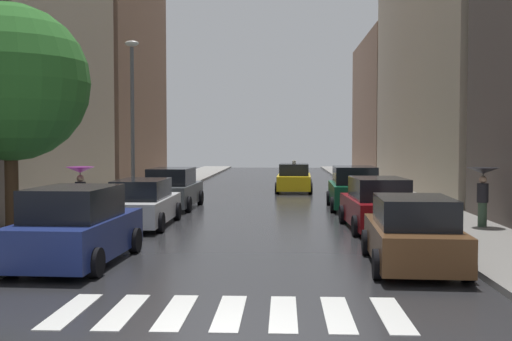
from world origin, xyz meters
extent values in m
cube|color=#27272A|center=(0.00, 24.00, -0.02)|extent=(28.00, 72.00, 0.04)
cube|color=gray|center=(-6.50, 24.00, 0.07)|extent=(3.00, 72.00, 0.15)
cube|color=gray|center=(6.50, 24.00, 0.07)|extent=(3.00, 72.00, 0.15)
cube|color=silver|center=(-2.70, 1.40, 0.01)|extent=(0.45, 2.20, 0.01)
cube|color=silver|center=(-1.80, 1.40, 0.01)|extent=(0.45, 2.20, 0.01)
cube|color=silver|center=(-0.90, 1.40, 0.01)|extent=(0.45, 2.20, 0.01)
cube|color=silver|center=(0.00, 1.40, 0.01)|extent=(0.45, 2.20, 0.01)
cube|color=silver|center=(0.90, 1.40, 0.01)|extent=(0.45, 2.20, 0.01)
cube|color=silver|center=(1.80, 1.40, 0.01)|extent=(0.45, 2.20, 0.01)
cube|color=silver|center=(2.70, 1.40, 0.01)|extent=(0.45, 2.20, 0.01)
cube|color=#B2A38C|center=(11.00, 27.49, 9.51)|extent=(6.00, 21.92, 19.03)
cube|color=#8C6B56|center=(11.00, 47.21, 6.04)|extent=(6.00, 16.73, 12.09)
cube|color=navy|center=(-3.95, 5.45, 0.63)|extent=(2.07, 4.53, 0.90)
cube|color=black|center=(-3.96, 5.22, 1.45)|extent=(1.77, 2.52, 0.74)
cylinder|color=black|center=(-4.84, 6.96, 0.32)|extent=(0.24, 0.65, 0.64)
cylinder|color=black|center=(-2.94, 6.88, 0.32)|extent=(0.24, 0.65, 0.64)
cylinder|color=black|center=(-4.95, 4.01, 0.32)|extent=(0.24, 0.65, 0.64)
cylinder|color=black|center=(-3.06, 3.94, 0.32)|extent=(0.24, 0.65, 0.64)
cube|color=silver|center=(-3.89, 11.99, 0.57)|extent=(1.78, 4.76, 0.78)
cube|color=black|center=(-3.89, 11.75, 1.28)|extent=(1.56, 2.62, 0.64)
cylinder|color=black|center=(-4.78, 13.56, 0.32)|extent=(0.22, 0.64, 0.64)
cylinder|color=black|center=(-3.01, 13.56, 0.32)|extent=(0.22, 0.64, 0.64)
cylinder|color=black|center=(-4.77, 10.42, 0.32)|extent=(0.22, 0.64, 0.64)
cylinder|color=black|center=(-3.00, 10.42, 0.32)|extent=(0.22, 0.64, 0.64)
cube|color=#474C51|center=(-3.91, 17.62, 0.61)|extent=(2.01, 4.74, 0.86)
cube|color=black|center=(-3.91, 17.38, 1.39)|extent=(1.73, 2.62, 0.71)
cylinder|color=black|center=(-4.82, 19.19, 0.32)|extent=(0.24, 0.65, 0.64)
cylinder|color=black|center=(-2.92, 19.14, 0.32)|extent=(0.24, 0.65, 0.64)
cylinder|color=black|center=(-4.89, 16.09, 0.32)|extent=(0.24, 0.65, 0.64)
cylinder|color=black|center=(-2.99, 16.05, 0.32)|extent=(0.24, 0.65, 0.64)
cube|color=brown|center=(3.85, 5.38, 0.57)|extent=(2.02, 4.30, 0.80)
cube|color=black|center=(3.84, 5.17, 1.30)|extent=(1.71, 2.40, 0.65)
cylinder|color=black|center=(3.00, 6.82, 0.32)|extent=(0.25, 0.65, 0.64)
cylinder|color=black|center=(4.82, 6.73, 0.32)|extent=(0.25, 0.65, 0.64)
cylinder|color=black|center=(2.87, 4.04, 0.32)|extent=(0.25, 0.65, 0.64)
cylinder|color=black|center=(4.69, 3.95, 0.32)|extent=(0.25, 0.65, 0.64)
cube|color=maroon|center=(3.95, 11.41, 0.60)|extent=(2.00, 4.58, 0.84)
cube|color=black|center=(3.96, 11.18, 1.36)|extent=(1.70, 2.54, 0.69)
cylinder|color=black|center=(2.98, 12.86, 0.32)|extent=(0.25, 0.65, 0.64)
cylinder|color=black|center=(4.80, 12.93, 0.32)|extent=(0.25, 0.65, 0.64)
cylinder|color=black|center=(3.09, 9.88, 0.32)|extent=(0.25, 0.65, 0.64)
cylinder|color=black|center=(4.92, 9.96, 0.32)|extent=(0.25, 0.65, 0.64)
cube|color=#0C4C2D|center=(3.91, 17.67, 0.63)|extent=(2.02, 4.51, 0.91)
cube|color=black|center=(3.90, 17.44, 1.45)|extent=(1.75, 2.49, 0.74)
cylinder|color=black|center=(2.96, 19.16, 0.32)|extent=(0.23, 0.64, 0.64)
cylinder|color=black|center=(4.90, 19.13, 0.32)|extent=(0.23, 0.64, 0.64)
cylinder|color=black|center=(2.91, 16.21, 0.32)|extent=(0.23, 0.64, 0.64)
cylinder|color=black|center=(4.85, 16.17, 0.32)|extent=(0.23, 0.64, 0.64)
cube|color=yellow|center=(1.49, 26.62, 0.57)|extent=(1.98, 4.60, 0.80)
cube|color=black|center=(1.49, 26.39, 1.30)|extent=(1.70, 2.55, 0.65)
cube|color=#F2EDCC|center=(1.49, 26.39, 1.72)|extent=(0.21, 0.37, 0.18)
cylinder|color=black|center=(0.61, 28.15, 0.32)|extent=(0.24, 0.65, 0.64)
cylinder|color=black|center=(2.46, 28.10, 0.32)|extent=(0.24, 0.65, 0.64)
cylinder|color=black|center=(0.53, 25.15, 0.32)|extent=(0.24, 0.65, 0.64)
cylinder|color=black|center=(2.37, 25.10, 0.32)|extent=(0.24, 0.65, 0.64)
cylinder|color=#38513D|center=(7.27, 11.18, 0.54)|extent=(0.28, 0.28, 0.77)
cylinder|color=black|center=(7.27, 11.18, 1.23)|extent=(0.36, 0.36, 0.61)
sphere|color=tan|center=(7.27, 11.18, 1.66)|extent=(0.24, 0.24, 0.24)
cone|color=black|center=(7.27, 11.18, 1.94)|extent=(1.01, 1.01, 0.20)
cylinder|color=#333338|center=(7.27, 11.18, 1.59)|extent=(0.02, 0.02, 0.71)
cylinder|color=gray|center=(-5.92, 11.54, 0.53)|extent=(0.28, 0.28, 0.77)
cylinder|color=black|center=(-5.92, 11.54, 1.22)|extent=(0.36, 0.36, 0.61)
sphere|color=tan|center=(-5.92, 11.54, 1.64)|extent=(0.24, 0.24, 0.24)
cone|color=#8C1E8C|center=(-5.92, 11.54, 1.93)|extent=(0.94, 0.94, 0.20)
cylinder|color=#333338|center=(-5.92, 11.54, 1.57)|extent=(0.02, 0.02, 0.71)
cylinder|color=#513823|center=(-6.57, 7.78, 1.40)|extent=(0.36, 0.36, 2.51)
sphere|color=#2C6B28|center=(-6.57, 7.78, 4.48)|extent=(4.30, 4.30, 4.30)
cylinder|color=#595B60|center=(-5.55, 17.23, 3.52)|extent=(0.16, 0.16, 6.74)
ellipsoid|color=beige|center=(-5.55, 17.23, 7.04)|extent=(0.60, 0.28, 0.24)
camera|label=1|loc=(0.90, -8.71, 2.86)|focal=43.08mm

